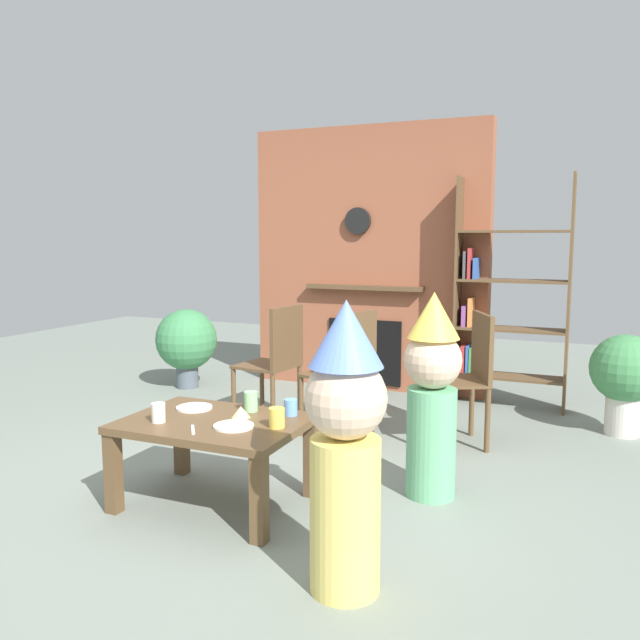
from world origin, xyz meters
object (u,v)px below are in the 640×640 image
Objects in this scene: paper_cup_near_right at (158,413)px; paper_cup_near_left at (291,407)px; birthday_cake_slice at (241,412)px; dining_chair_left at (277,357)px; paper_plate_front at (194,408)px; paper_cup_far_left at (277,418)px; paper_plate_rear at (234,426)px; paper_cup_center at (251,401)px; child_with_cone_hat at (346,441)px; child_in_pink at (432,390)px; dining_chair_right at (468,371)px; bookshelf at (503,303)px; dining_chair_middle at (347,366)px; coffee_table at (215,434)px; potted_plant_short at (186,341)px; potted_plant_tall at (625,374)px.

paper_cup_near_left is at bearing 33.70° from paper_cup_near_right.
birthday_cake_slice is 1.42m from dining_chair_left.
paper_plate_front is (-0.55, -0.09, -0.04)m from paper_cup_near_left.
paper_plate_front is 1.99× the size of birthday_cake_slice.
paper_plate_rear is at bearing -157.21° from paper_cup_far_left.
paper_cup_center reaches higher than paper_cup_near_right.
child_with_cone_hat reaches higher than child_in_pink.
dining_chair_right is at bearing 65.87° from paper_cup_far_left.
child_in_pink reaches higher than paper_cup_center.
paper_cup_near_right is at bearing 102.24° from dining_chair_left.
paper_cup_near_right is at bearing -115.72° from bookshelf.
dining_chair_left is at bearing 110.78° from paper_cup_center.
bookshelf is 2.91m from paper_plate_rear.
paper_cup_center reaches higher than paper_cup_near_left.
dining_chair_left is at bearing 7.46° from dining_chair_middle.
dining_chair_middle is (-0.87, -1.32, -0.35)m from bookshelf.
dining_chair_right is (-0.07, -1.13, -0.35)m from bookshelf.
dining_chair_right is at bearing 55.71° from coffee_table.
potted_plant_short is at bearing -169.76° from bookshelf.
paper_cup_center is 1.09× the size of paper_cup_far_left.
paper_plate_rear is at bearing -119.20° from paper_cup_near_left.
birthday_cake_slice is 1.03m from child_in_pink.
paper_cup_center is 2.74m from potted_plant_tall.
dining_chair_left is at bearing 96.37° from paper_plate_front.
paper_plate_rear is 2.04× the size of birthday_cake_slice.
bookshelf is 2.62× the size of potted_plant_tall.
paper_cup_near_left is 1.10m from dining_chair_middle.
paper_cup_far_left is at bearing -13.81° from child_with_cone_hat.
paper_cup_far_left is (0.60, 0.16, -0.00)m from paper_cup_near_right.
dining_chair_right is (0.71, 1.29, 0.01)m from paper_cup_near_left.
paper_cup_far_left is at bearing 22.79° from paper_plate_rear.
child_in_pink is at bearing 25.39° from paper_cup_near_left.
child_with_cone_hat is (-0.18, -3.16, -0.24)m from bookshelf.
paper_plate_front is at bearing -170.70° from paper_cup_near_left.
bookshelf is at bearing 68.62° from birthday_cake_slice.
dining_chair_right is 1.21× the size of potted_plant_short.
dining_chair_left is (-0.14, 1.29, 0.05)m from paper_plate_front.
paper_cup_center is 0.31m from paper_plate_rear.
child_with_cone_hat is 1.30× the size of dining_chair_left.
bookshelf is 1.62× the size of child_with_cone_hat.
birthday_cake_slice is at bearing -111.38° from bookshelf.
paper_cup_center is (0.34, 0.37, 0.00)m from paper_cup_near_right.
paper_cup_near_left is at bearing -107.80° from bookshelf.
child_with_cone_hat is at bearing -17.02° from paper_cup_near_right.
paper_cup_center is 1.11m from child_with_cone_hat.
bookshelf is 2.56× the size of potted_plant_short.
paper_cup_near_left is at bearing 2.43° from paper_cup_center.
dining_chair_left is at bearing 104.32° from coffee_table.
dining_chair_left is 0.61m from dining_chair_middle.
paper_cup_center is 0.53× the size of paper_plate_rear.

